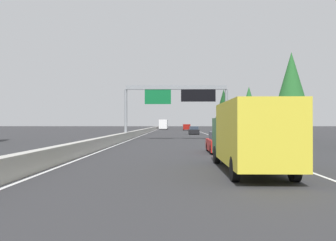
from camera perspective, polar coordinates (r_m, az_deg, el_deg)
ground_plane at (r=62.80m, az=-4.13°, el=-2.27°), size 320.00×320.00×0.00m
median_barrier at (r=82.73m, az=-3.06°, el=-1.50°), size 180.00×0.56×0.90m
shoulder_stripe_right at (r=72.75m, az=5.68°, el=-2.00°), size 160.00×0.16×0.01m
shoulder_stripe_median at (r=72.73m, az=-3.21°, el=-2.00°), size 160.00×0.16×0.01m
sign_gantry_overhead at (r=44.76m, az=1.48°, el=3.76°), size 0.50×12.68×6.68m
box_truck_mid_right at (r=16.09m, az=12.60°, el=-2.10°), size 8.50×2.40×2.95m
sedan_mid_center at (r=26.05m, az=8.26°, el=-3.48°), size 4.40×1.80×1.47m
sedan_distant_b at (r=66.34m, az=4.04°, el=-1.58°), size 4.40×1.80×1.47m
bus_distant_a at (r=118.55m, az=-0.71°, el=-0.54°), size 11.50×2.55×3.10m
minivan_far_left at (r=101.81m, az=2.91°, el=-1.00°), size 5.00×1.95×1.69m
conifer_right_near at (r=47.74m, az=18.68°, el=5.05°), size 4.77×4.77×10.84m
conifer_right_mid at (r=63.57m, az=12.50°, el=2.28°), size 3.64×3.64×8.26m
conifer_right_far at (r=85.83m, az=8.66°, el=2.26°), size 4.36×4.36×9.90m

